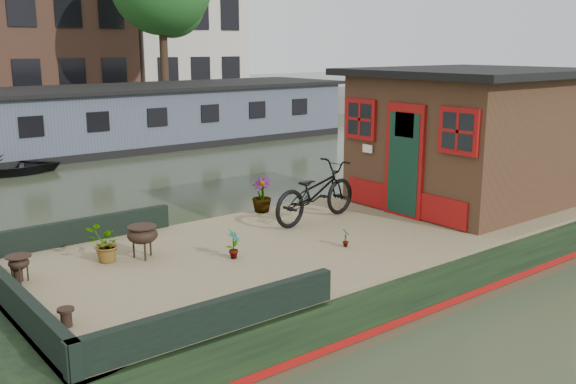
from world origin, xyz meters
TOP-DOWN VIEW (x-y plane):
  - ground at (0.00, 0.00)m, footprint 120.00×120.00m
  - houseboat_hull at (-1.33, 0.00)m, footprint 14.01×4.02m
  - houseboat_deck at (0.00, 0.00)m, footprint 11.80×3.80m
  - bow_bulwark at (-5.07, 0.00)m, footprint 3.00×4.00m
  - cabin at (2.19, 0.00)m, footprint 4.00×3.50m
  - bicycle at (-0.93, 0.69)m, footprint 1.90×0.87m
  - potted_plant_a at (-3.06, -0.09)m, footprint 0.26×0.24m
  - potted_plant_c at (-4.47, 0.83)m, footprint 0.54×0.50m
  - potted_plant_d at (-1.28, 1.70)m, footprint 0.45×0.45m
  - potted_plant_e at (-1.51, -0.65)m, footprint 0.15×0.17m
  - brazier_front at (-4.01, 0.69)m, footprint 0.46×0.46m
  - brazier_rear at (-5.60, 0.75)m, footprint 0.41×0.41m
  - bollard_port at (-5.60, 0.83)m, footprint 0.17×0.17m
  - bollard_stbd at (-5.60, -0.83)m, footprint 0.17×0.17m
  - dinghy at (-3.02, 11.50)m, footprint 3.61×3.02m
  - far_houseboat at (0.00, 14.00)m, footprint 20.40×4.40m
  - quay at (0.00, 20.50)m, footprint 60.00×6.00m

SIDE VIEW (x-z plane):
  - ground at x=0.00m, z-range 0.00..0.00m
  - houseboat_hull at x=-1.33m, z-range -0.03..0.57m
  - dinghy at x=-3.02m, z-range 0.00..0.64m
  - quay at x=0.00m, z-range 0.00..0.90m
  - houseboat_deck at x=0.00m, z-range 0.60..0.65m
  - bollard_port at x=-5.60m, z-range 0.65..0.84m
  - bollard_stbd at x=-5.60m, z-range 0.65..0.85m
  - potted_plant_e at x=-1.51m, z-range 0.65..0.92m
  - brazier_rear at x=-5.60m, z-range 0.65..1.00m
  - bow_bulwark at x=-5.07m, z-range 0.65..1.00m
  - potted_plant_a at x=-3.06m, z-range 0.65..1.06m
  - brazier_front at x=-4.01m, z-range 0.65..1.10m
  - potted_plant_c at x=-4.47m, z-range 0.65..1.14m
  - potted_plant_d at x=-1.28m, z-range 0.65..1.25m
  - far_houseboat at x=0.00m, z-range -0.09..2.02m
  - bicycle at x=-0.93m, z-range 0.65..1.61m
  - cabin at x=2.19m, z-range 0.67..3.09m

